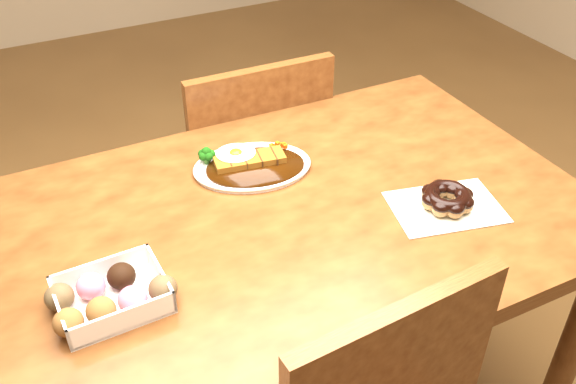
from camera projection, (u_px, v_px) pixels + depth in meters
name	position (u px, v px, depth m)	size (l,w,h in m)	color
table	(296.00, 247.00, 1.37)	(1.20, 0.80, 0.75)	#46210E
chair_far	(247.00, 173.00, 1.90)	(0.43, 0.43, 0.87)	#46210E
katsu_curry_plate	(250.00, 164.00, 1.43)	(0.29, 0.24, 0.05)	white
donut_box	(109.00, 296.00, 1.09)	(0.21, 0.15, 0.05)	white
pon_de_ring	(447.00, 199.00, 1.31)	(0.25, 0.20, 0.04)	silver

